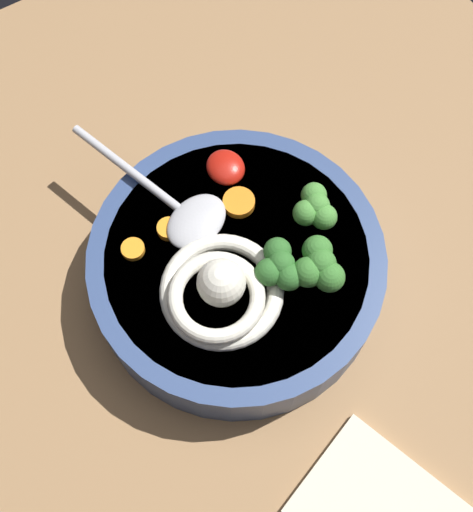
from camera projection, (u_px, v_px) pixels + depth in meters
table_slab at (216, 329)px, 64.32cm from camera, size 90.66×90.66×4.27cm
soup_bowl at (236, 269)px, 61.14cm from camera, size 26.19×26.19×6.02cm
noodle_pile at (221, 290)px, 55.67cm from camera, size 11.49×11.26×4.62cm
soup_spoon at (185, 212)px, 59.31cm from camera, size 17.41×8.51×1.60cm
chili_sauce_dollop at (226, 167)px, 61.11cm from camera, size 3.77×3.39×1.70cm
broccoli_floret_far at (319, 266)px, 55.39cm from camera, size 5.02×4.32×3.97cm
broccoli_floret_rear at (279, 267)px, 55.58cm from camera, size 4.62×3.98×3.66cm
broccoli_floret_center at (315, 208)px, 57.91cm from camera, size 4.42×3.80×3.49cm
carrot_slice_front at (133, 249)px, 58.43cm from camera, size 2.04×2.04×0.58cm
carrot_slice_near_spoon at (165, 231)px, 59.03cm from camera, size 2.06×2.06×0.75cm
carrot_slice_beside_chili at (239, 202)px, 60.17cm from camera, size 2.87×2.87×0.77cm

